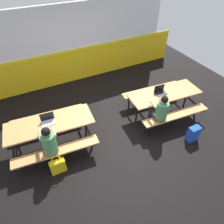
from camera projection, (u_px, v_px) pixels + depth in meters
The scene contains 10 objects.
ground_plane at pixel (111, 126), 5.70m from camera, with size 10.00×10.00×0.02m, color black.
accent_backdrop at pixel (74, 47), 6.74m from camera, with size 8.00×0.14×2.60m.
picnic_table_left at pixel (51, 128), 4.83m from camera, with size 2.10×1.71×0.74m.
picnic_table_right at pixel (164, 97), 5.73m from camera, with size 2.10×1.71×0.74m.
student_nearer at pixel (49, 142), 4.33m from camera, with size 0.38×0.53×1.21m.
student_further at pixel (160, 110), 5.12m from camera, with size 0.38×0.53×1.21m.
laptop_silver at pixel (48, 121), 4.71m from camera, with size 0.34×0.25×0.22m.
laptop_dark at pixel (160, 92), 5.58m from camera, with size 0.34×0.25×0.22m.
backpack_dark at pixel (193, 134), 5.17m from camera, with size 0.30×0.22×0.44m.
tote_bag_bright at pixel (58, 166), 4.47m from camera, with size 0.34×0.21×0.43m.
Camera 1 is at (-1.80, -3.59, 4.06)m, focal length 32.14 mm.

